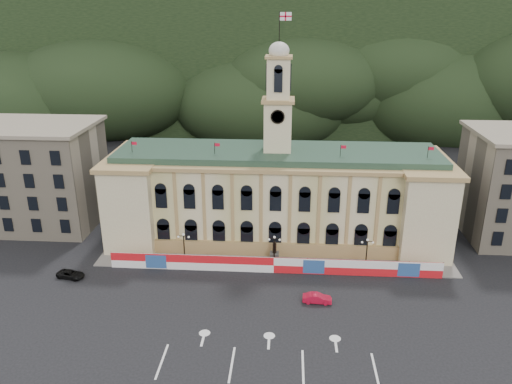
# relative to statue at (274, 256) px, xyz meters

# --- Properties ---
(ground) EXTENTS (260.00, 260.00, 0.00)m
(ground) POSITION_rel_statue_xyz_m (0.00, -18.00, -1.19)
(ground) COLOR black
(ground) RESTS_ON ground
(lane_markings) EXTENTS (26.00, 10.00, 0.02)m
(lane_markings) POSITION_rel_statue_xyz_m (0.00, -23.00, -1.18)
(lane_markings) COLOR white
(lane_markings) RESTS_ON ground
(hill_ridge) EXTENTS (230.00, 80.00, 64.00)m
(hill_ridge) POSITION_rel_statue_xyz_m (0.03, 103.99, 18.30)
(hill_ridge) COLOR black
(hill_ridge) RESTS_ON ground
(city_hall) EXTENTS (56.20, 17.60, 37.10)m
(city_hall) POSITION_rel_statue_xyz_m (0.00, 9.63, 6.66)
(city_hall) COLOR beige
(city_hall) RESTS_ON ground
(side_building_left) EXTENTS (21.00, 17.00, 18.60)m
(side_building_left) POSITION_rel_statue_xyz_m (-43.00, 12.93, 8.14)
(side_building_left) COLOR tan
(side_building_left) RESTS_ON ground
(hoarding_fence) EXTENTS (50.00, 0.44, 2.50)m
(hoarding_fence) POSITION_rel_statue_xyz_m (0.06, -2.93, 0.06)
(hoarding_fence) COLOR red
(hoarding_fence) RESTS_ON ground
(pavement) EXTENTS (56.00, 5.50, 0.16)m
(pavement) POSITION_rel_statue_xyz_m (0.00, -0.25, -1.11)
(pavement) COLOR slate
(pavement) RESTS_ON ground
(statue) EXTENTS (1.40, 1.40, 3.72)m
(statue) POSITION_rel_statue_xyz_m (0.00, 0.00, 0.00)
(statue) COLOR #595651
(statue) RESTS_ON ground
(lamp_left) EXTENTS (1.96, 0.44, 5.15)m
(lamp_left) POSITION_rel_statue_xyz_m (-14.00, -1.00, 1.89)
(lamp_left) COLOR black
(lamp_left) RESTS_ON ground
(lamp_center) EXTENTS (1.96, 0.44, 5.15)m
(lamp_center) POSITION_rel_statue_xyz_m (0.00, -1.00, 1.89)
(lamp_center) COLOR black
(lamp_center) RESTS_ON ground
(lamp_right) EXTENTS (1.96, 0.44, 5.15)m
(lamp_right) POSITION_rel_statue_xyz_m (14.00, -1.00, 1.89)
(lamp_right) COLOR black
(lamp_right) RESTS_ON ground
(red_sedan) EXTENTS (1.72, 4.07, 1.30)m
(red_sedan) POSITION_rel_statue_xyz_m (6.17, -10.75, -0.54)
(red_sedan) COLOR red
(red_sedan) RESTS_ON ground
(black_suv) EXTENTS (3.52, 4.88, 1.15)m
(black_suv) POSITION_rel_statue_xyz_m (-30.00, -6.57, -0.61)
(black_suv) COLOR black
(black_suv) RESTS_ON ground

